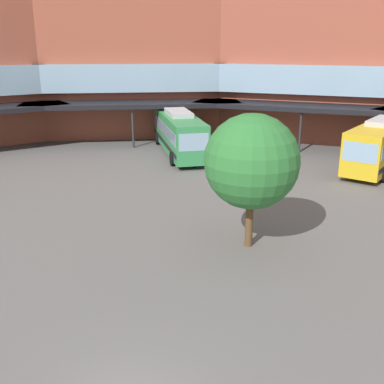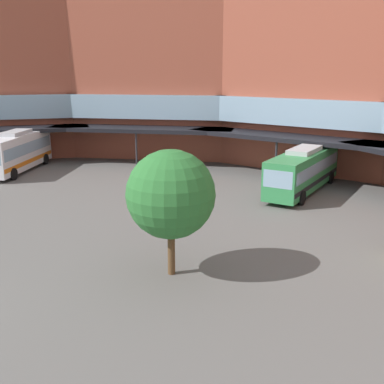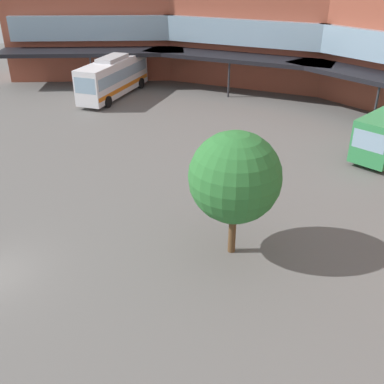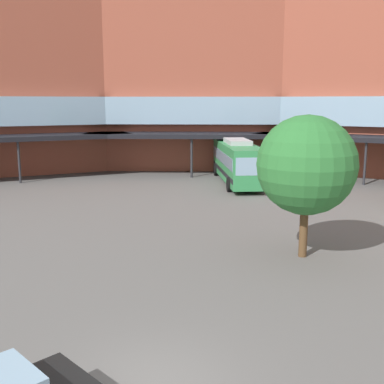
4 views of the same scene
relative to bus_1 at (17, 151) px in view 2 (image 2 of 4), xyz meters
name	(u,v)px [view 2 (image 2 of 4)]	position (x,y,z in m)	size (l,w,h in m)	color
station_building	(325,85)	(25.62, 13.20, 6.67)	(83.28, 39.07, 18.26)	#9E4C38
bus_1	(17,151)	(0.00, 0.00, 0.00)	(9.37, 9.39, 4.00)	white
bus_3	(303,169)	(22.72, 15.20, -0.18)	(6.24, 11.79, 3.63)	#338C4C
plaza_tree	(171,194)	(28.77, -2.90, 2.03)	(4.28, 4.28, 6.20)	brown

